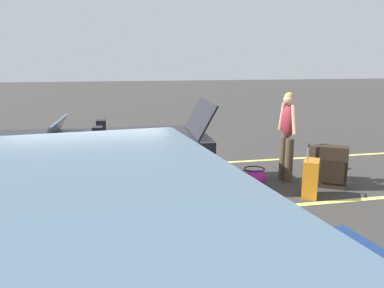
{
  "coord_description": "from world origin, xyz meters",
  "views": [
    {
      "loc": [
        -0.37,
        6.58,
        2.17
      ],
      "look_at": [
        -1.8,
        0.14,
        0.75
      ],
      "focal_mm": 35.53,
      "sensor_mm": 36.0,
      "label": 1
    }
  ],
  "objects": [
    {
      "name": "suitcase_large_black",
      "position": [
        -4.19,
        0.81,
        0.37
      ],
      "size": [
        0.55,
        0.5,
        0.74
      ],
      "rotation": [
        0.0,
        0.0,
        0.98
      ],
      "color": "#2D2319",
      "rests_on": "ground_plane"
    },
    {
      "name": "suitcase_medium_bright",
      "position": [
        -3.56,
        1.18,
        0.31
      ],
      "size": [
        0.42,
        0.47,
        0.87
      ],
      "rotation": [
        0.0,
        0.0,
        2.57
      ],
      "color": "orange",
      "rests_on": "ground_plane"
    },
    {
      "name": "convertible_car",
      "position": [
        0.2,
        -0.01,
        0.59
      ],
      "size": [
        4.29,
        2.02,
        1.51
      ],
      "rotation": [
        0.0,
        0.0,
        -0.06
      ],
      "color": "black",
      "rests_on": "ground_plane"
    },
    {
      "name": "ground_plane",
      "position": [
        0.0,
        0.0,
        0.0
      ],
      "size": [
        80.0,
        80.0,
        0.0
      ],
      "primitive_type": "plane",
      "color": "#383533"
    },
    {
      "name": "lot_line_near",
      "position": [
        0.0,
        -1.2,
        0.0
      ],
      "size": [
        18.0,
        0.12,
        0.01
      ],
      "primitive_type": "cube",
      "color": "#EAE066",
      "rests_on": "ground_plane"
    },
    {
      "name": "lot_line_mid",
      "position": [
        0.0,
        1.5,
        0.0
      ],
      "size": [
        18.0,
        0.12,
        0.01
      ],
      "primitive_type": "cube",
      "color": "#EAE066",
      "rests_on": "ground_plane"
    },
    {
      "name": "suitcase_small_carryon",
      "position": [
        -4.53,
        -0.29,
        0.25
      ],
      "size": [
        0.39,
        0.32,
        0.5
      ],
      "rotation": [
        0.0,
        0.0,
        1.98
      ],
      "color": "#2D2319",
      "rests_on": "ground_plane"
    },
    {
      "name": "duffel_bag",
      "position": [
        -2.84,
        0.52,
        0.16
      ],
      "size": [
        0.7,
        0.58,
        0.34
      ],
      "rotation": [
        0.0,
        0.0,
        0.53
      ],
      "color": "#991E8C",
      "rests_on": "ground_plane"
    },
    {
      "name": "traveler_person",
      "position": [
        -3.55,
        0.29,
        0.93
      ],
      "size": [
        0.24,
        0.61,
        1.65
      ],
      "rotation": [
        0.0,
        0.0,
        0.07
      ],
      "color": "#4C3F2D",
      "rests_on": "ground_plane"
    }
  ]
}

